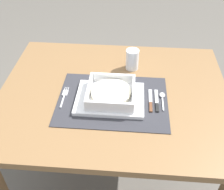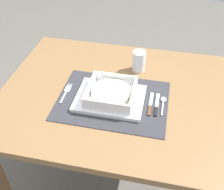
{
  "view_description": "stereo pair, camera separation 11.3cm",
  "coord_description": "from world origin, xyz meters",
  "px_view_note": "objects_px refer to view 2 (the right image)",
  "views": [
    {
      "loc": [
        0.07,
        -0.91,
        1.47
      ],
      "look_at": [
        -0.0,
        -0.05,
        0.73
      ],
      "focal_mm": 44.11,
      "sensor_mm": 36.0,
      "label": 1
    },
    {
      "loc": [
        0.18,
        -0.89,
        1.47
      ],
      "look_at": [
        -0.0,
        -0.05,
        0.73
      ],
      "focal_mm": 44.11,
      "sensor_mm": 36.0,
      "label": 2
    }
  ],
  "objects_px": {
    "butter_knife": "(157,106)",
    "fork": "(66,91)",
    "dining_table": "(115,108)",
    "porridge_bowl": "(111,93)",
    "bread_knife": "(150,105)",
    "drinking_glass": "(139,62)",
    "spoon": "(163,101)"
  },
  "relations": [
    {
      "from": "dining_table",
      "to": "bread_knife",
      "type": "height_order",
      "value": "bread_knife"
    },
    {
      "from": "porridge_bowl",
      "to": "fork",
      "type": "distance_m",
      "value": 0.2
    },
    {
      "from": "spoon",
      "to": "drinking_glass",
      "type": "height_order",
      "value": "drinking_glass"
    },
    {
      "from": "fork",
      "to": "porridge_bowl",
      "type": "bearing_deg",
      "value": -6.93
    },
    {
      "from": "spoon",
      "to": "butter_knife",
      "type": "distance_m",
      "value": 0.04
    },
    {
      "from": "dining_table",
      "to": "spoon",
      "type": "xyz_separation_m",
      "value": [
        0.21,
        -0.02,
        0.1
      ]
    },
    {
      "from": "porridge_bowl",
      "to": "butter_knife",
      "type": "xyz_separation_m",
      "value": [
        0.19,
        -0.0,
        -0.03
      ]
    },
    {
      "from": "butter_knife",
      "to": "fork",
      "type": "bearing_deg",
      "value": 175.76
    },
    {
      "from": "fork",
      "to": "spoon",
      "type": "relative_size",
      "value": 1.2
    },
    {
      "from": "dining_table",
      "to": "spoon",
      "type": "distance_m",
      "value": 0.23
    },
    {
      "from": "spoon",
      "to": "drinking_glass",
      "type": "relative_size",
      "value": 1.11
    },
    {
      "from": "dining_table",
      "to": "butter_knife",
      "type": "distance_m",
      "value": 0.21
    },
    {
      "from": "drinking_glass",
      "to": "spoon",
      "type": "bearing_deg",
      "value": -57.73
    },
    {
      "from": "porridge_bowl",
      "to": "bread_knife",
      "type": "distance_m",
      "value": 0.17
    },
    {
      "from": "spoon",
      "to": "dining_table",
      "type": "bearing_deg",
      "value": 176.62
    },
    {
      "from": "bread_knife",
      "to": "drinking_glass",
      "type": "xyz_separation_m",
      "value": [
        -0.08,
        0.24,
        0.04
      ]
    },
    {
      "from": "fork",
      "to": "dining_table",
      "type": "bearing_deg",
      "value": 7.17
    },
    {
      "from": "dining_table",
      "to": "porridge_bowl",
      "type": "bearing_deg",
      "value": -97.67
    },
    {
      "from": "butter_knife",
      "to": "bread_knife",
      "type": "xyz_separation_m",
      "value": [
        -0.03,
        -0.0,
        -0.0
      ]
    },
    {
      "from": "dining_table",
      "to": "drinking_glass",
      "type": "height_order",
      "value": "drinking_glass"
    },
    {
      "from": "fork",
      "to": "bread_knife",
      "type": "height_order",
      "value": "bread_knife"
    },
    {
      "from": "bread_knife",
      "to": "dining_table",
      "type": "bearing_deg",
      "value": 155.64
    },
    {
      "from": "drinking_glass",
      "to": "butter_knife",
      "type": "bearing_deg",
      "value": -65.83
    },
    {
      "from": "fork",
      "to": "bread_knife",
      "type": "distance_m",
      "value": 0.36
    },
    {
      "from": "porridge_bowl",
      "to": "bread_knife",
      "type": "bearing_deg",
      "value": -1.33
    },
    {
      "from": "dining_table",
      "to": "porridge_bowl",
      "type": "height_order",
      "value": "porridge_bowl"
    },
    {
      "from": "bread_knife",
      "to": "fork",
      "type": "bearing_deg",
      "value": 173.01
    },
    {
      "from": "spoon",
      "to": "butter_knife",
      "type": "height_order",
      "value": "spoon"
    },
    {
      "from": "spoon",
      "to": "butter_knife",
      "type": "bearing_deg",
      "value": -124.64
    },
    {
      "from": "fork",
      "to": "drinking_glass",
      "type": "distance_m",
      "value": 0.37
    },
    {
      "from": "fork",
      "to": "drinking_glass",
      "type": "xyz_separation_m",
      "value": [
        0.28,
        0.23,
        0.04
      ]
    },
    {
      "from": "bread_knife",
      "to": "drinking_glass",
      "type": "bearing_deg",
      "value": 103.8
    }
  ]
}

